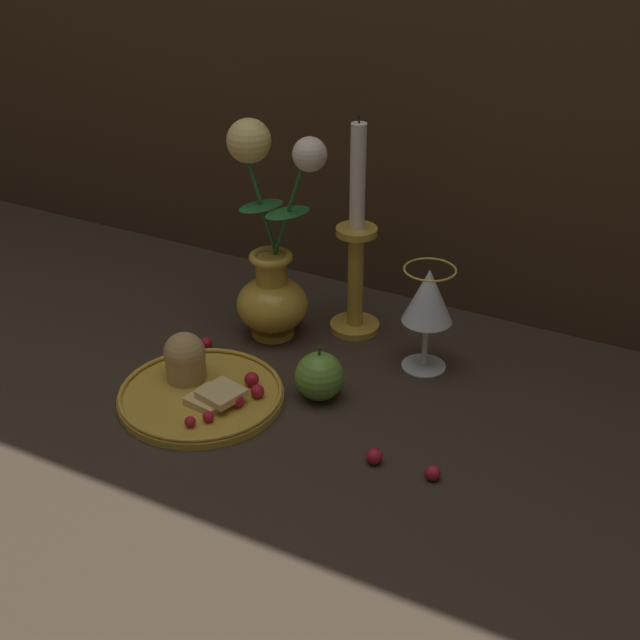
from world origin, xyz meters
TOP-DOWN VIEW (x-y plane):
  - ground_plane at (0.00, 0.00)m, footprint 2.40×2.40m
  - vase at (-0.08, 0.10)m, footprint 0.15×0.10m
  - plate_with_pastries at (-0.08, -0.09)m, footprint 0.22×0.22m
  - wine_glass at (0.16, 0.12)m, footprint 0.07×0.07m
  - candlestick at (0.03, 0.17)m, footprint 0.07×0.07m
  - apple_beside_vase at (0.06, -0.02)m, footprint 0.06×0.06m
  - berry_near_plate at (0.26, -0.10)m, footprint 0.02×0.02m
  - berry_front_center at (-0.14, 0.02)m, footprint 0.02×0.02m
  - berry_by_glass_stem at (0.19, -0.11)m, footprint 0.02×0.02m

SIDE VIEW (x-z plane):
  - ground_plane at x=0.00m, z-range 0.00..0.00m
  - berry_front_center at x=-0.14m, z-range 0.00..0.02m
  - berry_near_plate at x=0.26m, z-range 0.00..0.02m
  - berry_by_glass_stem at x=0.19m, z-range 0.00..0.02m
  - plate_with_pastries at x=-0.08m, z-range -0.02..0.06m
  - apple_beside_vase at x=0.06m, z-range -0.01..0.07m
  - wine_glass at x=0.16m, z-range 0.03..0.18m
  - vase at x=-0.08m, z-range -0.04..0.27m
  - candlestick at x=0.03m, z-range -0.04..0.28m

